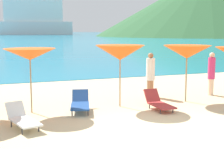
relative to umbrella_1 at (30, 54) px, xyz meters
name	(u,v)px	position (x,y,z in m)	size (l,w,h in m)	color
ground_plane	(71,83)	(2.95, 6.64, -2.12)	(50.00, 100.00, 0.30)	beige
headland_hill	(207,4)	(96.46, 120.67, 12.94)	(106.29, 106.29, 29.82)	#2D5B33
umbrella_1	(30,54)	(0.00, 0.00, 0.00)	(1.85, 1.85, 2.16)	#9E7F59
umbrella_2	(120,53)	(3.12, -0.21, -0.01)	(1.77, 1.77, 2.23)	#9E7F59
umbrella_3	(187,52)	(5.84, -0.32, -0.04)	(1.82, 1.82, 2.19)	#9E7F59
lounge_chair_0	(80,103)	(1.58, -0.40, -1.68)	(1.00, 1.67, 0.64)	#1E478C
lounge_chair_1	(159,102)	(4.22, -1.11, -1.72)	(0.57, 1.46, 0.63)	#A53333
lounge_chair_4	(22,118)	(-0.46, -1.67, -1.69)	(0.92, 1.63, 0.64)	white
beachgoer_0	(150,74)	(4.97, 0.99, -1.00)	(0.36, 0.36, 1.83)	#A3704C
beachgoer_1	(211,72)	(7.56, 0.39, -0.98)	(0.30, 0.30, 1.83)	beige
cruise_ship	(34,19)	(25.01, 193.19, 7.28)	(46.76, 18.33, 23.80)	white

